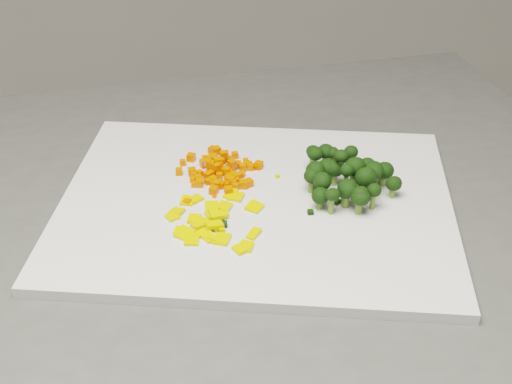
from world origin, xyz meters
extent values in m
cube|color=silver|center=(-0.13, 0.57, 0.91)|extent=(0.51, 0.45, 0.01)
cube|color=#EF4E02|center=(-0.13, 0.65, 0.91)|extent=(0.01, 0.01, 0.01)
cube|color=#EF4E02|center=(-0.15, 0.60, 0.92)|extent=(0.01, 0.01, 0.01)
cube|color=#EF4E02|center=(-0.18, 0.63, 0.92)|extent=(0.01, 0.01, 0.01)
cube|color=#EF4E02|center=(-0.12, 0.64, 0.92)|extent=(0.01, 0.01, 0.01)
cube|color=#EF4E02|center=(-0.19, 0.62, 0.92)|extent=(0.01, 0.01, 0.01)
cube|color=#EF4E02|center=(-0.16, 0.61, 0.91)|extent=(0.01, 0.01, 0.01)
cube|color=#EF4E02|center=(-0.20, 0.61, 0.91)|extent=(0.01, 0.01, 0.01)
cube|color=#EF4E02|center=(-0.16, 0.64, 0.92)|extent=(0.01, 0.01, 0.01)
cube|color=#EF4E02|center=(-0.16, 0.61, 0.92)|extent=(0.01, 0.01, 0.01)
cube|color=#EF4E02|center=(-0.17, 0.63, 0.92)|extent=(0.01, 0.01, 0.01)
cube|color=#EF4E02|center=(-0.15, 0.67, 0.92)|extent=(0.01, 0.01, 0.01)
cube|color=#EF4E02|center=(-0.15, 0.62, 0.92)|extent=(0.01, 0.01, 0.01)
cube|color=#EF4E02|center=(-0.15, 0.62, 0.92)|extent=(0.01, 0.01, 0.01)
cube|color=#EF4E02|center=(-0.16, 0.64, 0.92)|extent=(0.01, 0.01, 0.01)
cube|color=#EF4E02|center=(-0.17, 0.62, 0.91)|extent=(0.01, 0.01, 0.01)
cube|color=#EF4E02|center=(-0.18, 0.62, 0.91)|extent=(0.01, 0.01, 0.01)
cube|color=#EF4E02|center=(-0.16, 0.61, 0.92)|extent=(0.01, 0.01, 0.01)
cube|color=#EF4E02|center=(-0.19, 0.67, 0.92)|extent=(0.01, 0.01, 0.01)
cube|color=#EF4E02|center=(-0.17, 0.63, 0.92)|extent=(0.01, 0.01, 0.01)
cube|color=#EF4E02|center=(-0.18, 0.67, 0.91)|extent=(0.01, 0.01, 0.01)
cube|color=#EF4E02|center=(-0.19, 0.63, 0.92)|extent=(0.01, 0.01, 0.01)
cube|color=#EF4E02|center=(-0.17, 0.64, 0.91)|extent=(0.01, 0.01, 0.01)
cube|color=#EF4E02|center=(-0.18, 0.61, 0.91)|extent=(0.01, 0.01, 0.01)
cube|color=#EF4E02|center=(-0.18, 0.60, 0.91)|extent=(0.01, 0.01, 0.01)
cube|color=#EF4E02|center=(-0.17, 0.63, 0.91)|extent=(0.01, 0.01, 0.01)
cube|color=#EF4E02|center=(-0.17, 0.66, 0.92)|extent=(0.01, 0.01, 0.01)
cube|color=#EF4E02|center=(-0.19, 0.61, 0.92)|extent=(0.01, 0.01, 0.01)
cube|color=#EF4E02|center=(-0.15, 0.63, 0.92)|extent=(0.01, 0.01, 0.01)
cube|color=#EF4E02|center=(-0.16, 0.66, 0.91)|extent=(0.01, 0.01, 0.01)
cube|color=#EF4E02|center=(-0.16, 0.59, 0.92)|extent=(0.01, 0.01, 0.01)
cube|color=#EF4E02|center=(-0.18, 0.60, 0.91)|extent=(0.01, 0.01, 0.01)
cube|color=#EF4E02|center=(-0.15, 0.63, 0.92)|extent=(0.01, 0.01, 0.01)
cube|color=#EF4E02|center=(-0.16, 0.62, 0.92)|extent=(0.01, 0.01, 0.01)
cube|color=#EF4E02|center=(-0.16, 0.60, 0.91)|extent=(0.01, 0.01, 0.01)
cube|color=#EF4E02|center=(-0.15, 0.61, 0.91)|extent=(0.01, 0.01, 0.01)
cube|color=#EF4E02|center=(-0.18, 0.61, 0.91)|extent=(0.01, 0.01, 0.01)
cube|color=#EF4E02|center=(-0.16, 0.64, 0.92)|extent=(0.01, 0.01, 0.01)
cube|color=#EF4E02|center=(-0.16, 0.65, 0.92)|extent=(0.01, 0.01, 0.01)
cube|color=#EF4E02|center=(-0.17, 0.63, 0.92)|extent=(0.01, 0.01, 0.01)
cube|color=#EF4E02|center=(-0.13, 0.63, 0.92)|extent=(0.01, 0.01, 0.01)
cube|color=#EF4E02|center=(-0.17, 0.65, 0.92)|extent=(0.01, 0.01, 0.01)
cube|color=#EF4E02|center=(-0.19, 0.63, 0.91)|extent=(0.01, 0.01, 0.01)
cube|color=#EF4E02|center=(-0.16, 0.64, 0.91)|extent=(0.01, 0.01, 0.01)
cube|color=#EF4E02|center=(-0.13, 0.64, 0.91)|extent=(0.01, 0.01, 0.01)
cube|color=#EF4E02|center=(-0.20, 0.64, 0.92)|extent=(0.01, 0.01, 0.01)
cube|color=#EF4E02|center=(-0.12, 0.63, 0.91)|extent=(0.01, 0.01, 0.01)
cube|color=#EF4E02|center=(-0.16, 0.64, 0.92)|extent=(0.01, 0.01, 0.01)
cube|color=#EF4E02|center=(-0.13, 0.64, 0.91)|extent=(0.01, 0.01, 0.01)
cube|color=#EF4E02|center=(-0.16, 0.63, 0.92)|extent=(0.01, 0.01, 0.01)
cube|color=#EF4E02|center=(-0.20, 0.62, 0.91)|extent=(0.01, 0.01, 0.01)
cube|color=#EF4E02|center=(-0.14, 0.66, 0.92)|extent=(0.01, 0.01, 0.01)
cube|color=#EF4E02|center=(-0.16, 0.68, 0.92)|extent=(0.01, 0.01, 0.01)
cube|color=#EF4E02|center=(-0.16, 0.68, 0.92)|extent=(0.01, 0.01, 0.01)
cube|color=#EF4E02|center=(-0.20, 0.66, 0.91)|extent=(0.01, 0.01, 0.01)
cube|color=#EF4E02|center=(-0.14, 0.62, 0.91)|extent=(0.01, 0.01, 0.01)
cube|color=#EF4E02|center=(-0.14, 0.63, 0.92)|extent=(0.01, 0.01, 0.01)
cube|color=#EF4E02|center=(-0.15, 0.63, 0.92)|extent=(0.01, 0.01, 0.01)
cube|color=#EF4E02|center=(-0.14, 0.64, 0.92)|extent=(0.01, 0.01, 0.01)
cube|color=#EF4E02|center=(-0.16, 0.62, 0.92)|extent=(0.01, 0.01, 0.01)
cube|color=#EF4E02|center=(-0.17, 0.66, 0.92)|extent=(0.01, 0.01, 0.01)
cube|color=#EF4E02|center=(-0.17, 0.60, 0.92)|extent=(0.01, 0.01, 0.01)
cube|color=#EF4E02|center=(-0.18, 0.65, 0.92)|extent=(0.01, 0.01, 0.01)
cube|color=#EF4E02|center=(-0.17, 0.60, 0.92)|extent=(0.01, 0.01, 0.01)
cube|color=#EF4E02|center=(-0.17, 0.67, 0.91)|extent=(0.01, 0.01, 0.01)
cube|color=#EF4E02|center=(-0.15, 0.60, 0.92)|extent=(0.01, 0.01, 0.01)
cube|color=#EF4E02|center=(-0.14, 0.60, 0.92)|extent=(0.01, 0.01, 0.01)
cube|color=#EF4E02|center=(-0.18, 0.64, 0.92)|extent=(0.01, 0.01, 0.01)
cube|color=#EF4E02|center=(-0.18, 0.59, 0.92)|extent=(0.01, 0.01, 0.01)
cube|color=#EF4E02|center=(-0.12, 0.63, 0.91)|extent=(0.01, 0.01, 0.01)
cube|color=#EF4E02|center=(-0.14, 0.60, 0.92)|extent=(0.01, 0.01, 0.01)
cube|color=#EF4E02|center=(-0.15, 0.66, 0.91)|extent=(0.01, 0.01, 0.01)
cube|color=#EF4E02|center=(-0.19, 0.62, 0.91)|extent=(0.01, 0.01, 0.01)
cube|color=#EF4E02|center=(-0.17, 0.64, 0.92)|extent=(0.01, 0.01, 0.01)
cube|color=#EF4E02|center=(-0.17, 0.62, 0.92)|extent=(0.01, 0.01, 0.01)
cube|color=#EF4E02|center=(-0.21, 0.64, 0.92)|extent=(0.01, 0.01, 0.01)
cube|color=yellow|center=(-0.22, 0.57, 0.91)|extent=(0.02, 0.02, 0.01)
cube|color=yellow|center=(-0.18, 0.54, 0.92)|extent=(0.02, 0.02, 0.01)
cube|color=yellow|center=(-0.19, 0.54, 0.92)|extent=(0.01, 0.02, 0.00)
cube|color=yellow|center=(-0.18, 0.57, 0.91)|extent=(0.02, 0.02, 0.01)
cube|color=yellow|center=(-0.22, 0.53, 0.91)|extent=(0.02, 0.02, 0.01)
cube|color=yellow|center=(-0.15, 0.51, 0.91)|extent=(0.02, 0.02, 0.01)
cube|color=yellow|center=(-0.19, 0.53, 0.92)|extent=(0.02, 0.01, 0.01)
cube|color=yellow|center=(-0.22, 0.52, 0.91)|extent=(0.02, 0.02, 0.01)
cube|color=yellow|center=(-0.14, 0.55, 0.91)|extent=(0.02, 0.02, 0.01)
cube|color=yellow|center=(-0.20, 0.58, 0.91)|extent=(0.02, 0.02, 0.00)
cube|color=yellow|center=(-0.21, 0.58, 0.91)|extent=(0.02, 0.02, 0.01)
cube|color=yellow|center=(-0.18, 0.51, 0.91)|extent=(0.02, 0.02, 0.00)
cube|color=yellow|center=(-0.17, 0.56, 0.91)|extent=(0.02, 0.02, 0.01)
cube|color=yellow|center=(-0.20, 0.54, 0.91)|extent=(0.02, 0.02, 0.01)
cube|color=yellow|center=(-0.20, 0.54, 0.91)|extent=(0.02, 0.02, 0.01)
cube|color=yellow|center=(-0.19, 0.55, 0.91)|extent=(0.02, 0.02, 0.01)
cube|color=yellow|center=(-0.17, 0.49, 0.91)|extent=(0.02, 0.02, 0.00)
cube|color=yellow|center=(-0.22, 0.51, 0.91)|extent=(0.02, 0.02, 0.01)
cube|color=yellow|center=(-0.16, 0.49, 0.91)|extent=(0.02, 0.02, 0.01)
cube|color=yellow|center=(-0.21, 0.55, 0.91)|extent=(0.02, 0.02, 0.00)
cube|color=yellow|center=(-0.19, 0.53, 0.91)|extent=(0.02, 0.02, 0.01)
cube|color=yellow|center=(-0.16, 0.59, 0.91)|extent=(0.02, 0.02, 0.00)
cube|color=yellow|center=(-0.18, 0.55, 0.91)|extent=(0.02, 0.01, 0.01)
cube|color=yellow|center=(-0.23, 0.56, 0.91)|extent=(0.02, 0.02, 0.01)
cube|color=yellow|center=(-0.19, 0.51, 0.91)|extent=(0.02, 0.02, 0.01)
cube|color=yellow|center=(-0.20, 0.52, 0.91)|extent=(0.02, 0.01, 0.01)
cube|color=yellow|center=(-0.20, 0.51, 0.91)|extent=(0.02, 0.02, 0.01)
cube|color=yellow|center=(-0.16, 0.58, 0.91)|extent=(0.02, 0.02, 0.01)
cube|color=yellow|center=(-0.22, 0.52, 0.91)|extent=(0.02, 0.02, 0.01)
cube|color=black|center=(-0.05, 0.54, 0.91)|extent=(0.01, 0.01, 0.01)
cube|color=yellow|center=(-0.17, 0.64, 0.91)|extent=(0.01, 0.01, 0.00)
cube|color=#EF4E02|center=(-0.18, 0.59, 0.91)|extent=(0.01, 0.01, 0.00)
cube|color=black|center=(-0.15, 0.64, 0.91)|extent=(0.01, 0.01, 0.00)
cube|color=black|center=(-0.08, 0.53, 0.91)|extent=(0.01, 0.01, 0.00)
cube|color=#EF4E02|center=(-0.21, 0.58, 0.91)|extent=(0.01, 0.01, 0.01)
cube|color=#EF4E02|center=(-0.04, 0.60, 0.91)|extent=(0.01, 0.01, 0.00)
cube|color=yellow|center=(-0.18, 0.55, 0.91)|extent=(0.01, 0.01, 0.00)
cube|color=yellow|center=(-0.10, 0.61, 0.91)|extent=(0.01, 0.01, 0.00)
cube|color=yellow|center=(-0.18, 0.52, 0.91)|extent=(0.01, 0.01, 0.00)
cube|color=black|center=(-0.18, 0.53, 0.91)|extent=(0.01, 0.01, 0.00)
cube|color=black|center=(-0.19, 0.54, 0.91)|extent=(0.01, 0.01, 0.00)
camera|label=1|loc=(-0.28, -0.06, 1.35)|focal=50.00mm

